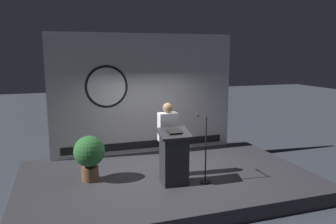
{
  "coord_description": "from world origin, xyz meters",
  "views": [
    {
      "loc": [
        -2.21,
        -6.74,
        2.99
      ],
      "look_at": [
        -0.01,
        -0.15,
        1.76
      ],
      "focal_mm": 35.42,
      "sensor_mm": 36.0,
      "label": 1
    }
  ],
  "objects_px": {
    "speaker_person": "(168,139)",
    "microphone_stand": "(204,159)",
    "potted_plant": "(89,154)",
    "podium": "(174,158)"
  },
  "relations": [
    {
      "from": "speaker_person",
      "to": "microphone_stand",
      "type": "height_order",
      "value": "speaker_person"
    },
    {
      "from": "potted_plant",
      "to": "podium",
      "type": "bearing_deg",
      "value": -24.09
    },
    {
      "from": "podium",
      "to": "potted_plant",
      "type": "relative_size",
      "value": 1.2
    },
    {
      "from": "microphone_stand",
      "to": "podium",
      "type": "bearing_deg",
      "value": 172.45
    },
    {
      "from": "speaker_person",
      "to": "potted_plant",
      "type": "distance_m",
      "value": 1.7
    },
    {
      "from": "speaker_person",
      "to": "potted_plant",
      "type": "bearing_deg",
      "value": 171.27
    },
    {
      "from": "podium",
      "to": "microphone_stand",
      "type": "xyz_separation_m",
      "value": [
        0.64,
        -0.09,
        -0.06
      ]
    },
    {
      "from": "podium",
      "to": "speaker_person",
      "type": "bearing_deg",
      "value": 87.77
    },
    {
      "from": "podium",
      "to": "speaker_person",
      "type": "relative_size",
      "value": 0.71
    },
    {
      "from": "podium",
      "to": "microphone_stand",
      "type": "bearing_deg",
      "value": -7.55
    }
  ]
}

